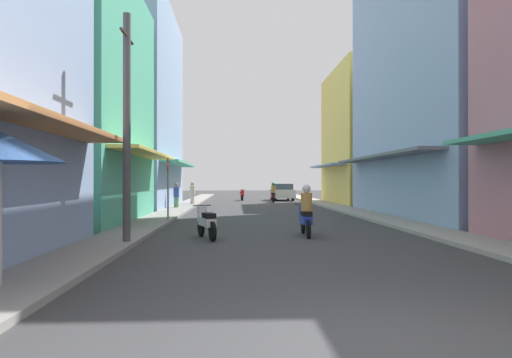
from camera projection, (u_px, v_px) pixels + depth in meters
ground_plane at (262, 211)px, 25.23m from camera, size 109.68×109.68×0.00m
sidewalk_left at (176, 210)px, 25.00m from camera, size 1.53×57.85×0.12m
sidewalk_right at (347, 209)px, 25.45m from camera, size 1.53×57.85×0.12m
building_left_mid at (59, 101)px, 17.89m from camera, size 7.05×8.79×9.79m
building_left_far at (126, 108)px, 28.82m from camera, size 7.05×11.29×12.84m
building_right_mid at (452, 29)px, 20.85m from camera, size 7.05×12.86×17.61m
building_right_far at (374, 137)px, 32.57m from camera, size 7.05×9.19×9.81m
motorbike_blue at (306, 213)px, 13.66m from camera, size 0.55×1.81×1.58m
motorbike_red at (242, 195)px, 38.44m from camera, size 0.55×1.81×0.96m
motorbike_white at (206, 221)px, 13.02m from camera, size 0.76×1.74×0.96m
motorbike_maroon at (273, 194)px, 34.84m from camera, size 0.55×1.81×1.58m
parked_car at (282, 192)px, 38.83m from camera, size 1.93×4.17×1.45m
pedestrian_foreground at (192, 194)px, 30.32m from camera, size 0.34×0.34×1.60m
pedestrian_crossing at (176, 196)px, 26.53m from camera, size 0.34×0.34×1.59m
vendor_umbrella at (1, 147)px, 6.63m from camera, size 1.86×1.86×2.42m
utility_pole at (127, 127)px, 11.58m from camera, size 0.20×1.20×6.05m
street_sign_no_entry at (168, 180)px, 18.02m from camera, size 0.07×0.60×2.65m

